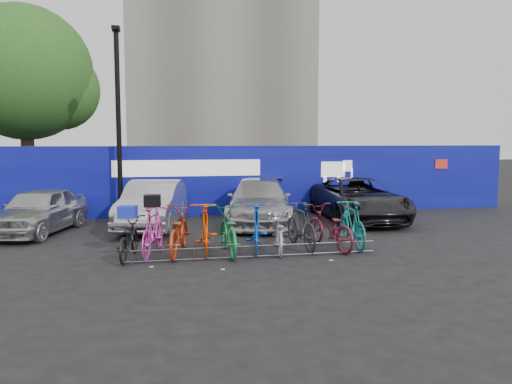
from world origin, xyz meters
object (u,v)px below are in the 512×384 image
object	(u,v)px
car_3	(358,199)
bike_4	(228,231)
lamppost	(118,119)
bike_9	(352,224)
bike_0	(128,238)
bike_1	(153,231)
bike_5	(257,227)
bike_8	(329,227)
bike_rack	(254,251)
car_1	(153,205)
bike_3	(205,228)
bike_6	(278,233)
car_2	(259,202)
car_0	(39,210)
tree	(31,77)
bike_2	(178,231)
bike_7	(301,226)

from	to	relation	value
car_3	bike_4	size ratio (longest dim) A/B	2.40
lamppost	bike_9	size ratio (longest dim) A/B	3.23
bike_0	bike_1	world-z (taller)	bike_1
bike_5	bike_8	world-z (taller)	bike_5
bike_rack	car_1	distance (m)	4.95
lamppost	bike_3	size ratio (longest dim) A/B	3.18
bike_1	bike_6	world-z (taller)	bike_1
car_2	bike_8	size ratio (longest dim) A/B	2.39
bike_1	bike_9	world-z (taller)	bike_9
car_1	bike_8	world-z (taller)	car_1
bike_4	bike_6	bearing A→B (deg)	178.87
car_0	bike_3	xyz separation A→B (m)	(4.30, -3.41, -0.07)
lamppost	bike_4	world-z (taller)	lamppost
bike_rack	car_0	bearing A→B (deg)	141.89
bike_3	bike_6	xyz separation A→B (m)	(1.67, -0.21, -0.12)
car_1	car_3	distance (m)	6.54
tree	bike_8	size ratio (longest dim) A/B	3.93
bike_8	bike_6	bearing A→B (deg)	-8.64
tree	bike_2	size ratio (longest dim) A/B	3.81
bike_rack	bike_7	distance (m)	1.55
bike_rack	bike_2	size ratio (longest dim) A/B	2.73
car_2	car_3	bearing A→B (deg)	13.23
bike_7	bike_5	bearing A→B (deg)	-1.08
bike_4	bike_6	world-z (taller)	bike_4
bike_5	bike_6	bearing A→B (deg)	172.28
bike_4	lamppost	bearing A→B (deg)	-63.71
car_3	car_2	bearing A→B (deg)	-175.89
bike_9	car_2	bearing A→B (deg)	-65.28
tree	bike_8	distance (m)	14.07
bike_2	bike_0	bearing A→B (deg)	22.45
tree	bike_0	world-z (taller)	tree
lamppost	bike_rack	world-z (taller)	lamppost
bike_rack	bike_3	size ratio (longest dim) A/B	2.91
bike_1	bike_rack	bearing A→B (deg)	175.30
bike_0	bike_7	world-z (taller)	bike_7
bike_8	bike_9	bearing A→B (deg)	176.78
bike_7	car_2	bearing A→B (deg)	-90.21
car_3	bike_1	world-z (taller)	car_3
car_0	bike_3	size ratio (longest dim) A/B	1.98
bike_2	bike_5	size ratio (longest dim) A/B	1.09
bike_1	bike_7	distance (m)	3.46
car_0	bike_3	distance (m)	5.49
car_3	bike_4	bearing A→B (deg)	-136.98
bike_2	bike_8	xyz separation A→B (m)	(3.55, -0.15, -0.02)
lamppost	bike_3	world-z (taller)	lamppost
lamppost	bike_5	world-z (taller)	lamppost
bike_3	lamppost	bearing A→B (deg)	-62.74
lamppost	bike_2	bearing A→B (deg)	-73.12
bike_4	bike_7	bearing A→B (deg)	-173.80
lamppost	bike_4	size ratio (longest dim) A/B	2.98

